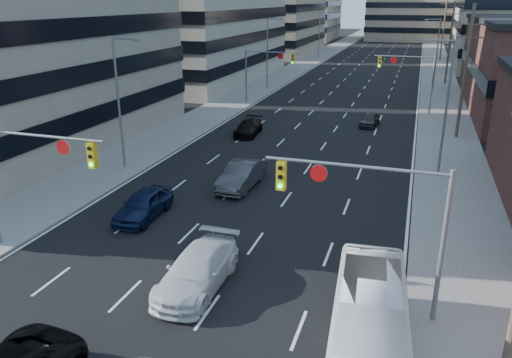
% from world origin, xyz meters
% --- Properties ---
extents(road_surface, '(18.00, 300.00, 0.02)m').
position_xyz_m(road_surface, '(0.00, 130.00, 0.01)').
color(road_surface, black).
rests_on(road_surface, ground).
extents(sidewalk_left, '(5.00, 300.00, 0.15)m').
position_xyz_m(sidewalk_left, '(-11.50, 130.00, 0.07)').
color(sidewalk_left, slate).
rests_on(sidewalk_left, ground).
extents(sidewalk_right, '(5.00, 300.00, 0.15)m').
position_xyz_m(sidewalk_right, '(11.50, 130.00, 0.07)').
color(sidewalk_right, slate).
rests_on(sidewalk_right, ground).
extents(office_left_far, '(20.00, 30.00, 16.00)m').
position_xyz_m(office_left_far, '(-24.00, 100.00, 8.00)').
color(office_left_far, gray).
rests_on(office_left_far, ground).
extents(bg_block_left, '(24.00, 24.00, 20.00)m').
position_xyz_m(bg_block_left, '(-28.00, 140.00, 10.00)').
color(bg_block_left, '#ADA089').
rests_on(bg_block_left, ground).
extents(signal_near_left, '(6.59, 0.33, 6.00)m').
position_xyz_m(signal_near_left, '(-7.45, 8.00, 4.33)').
color(signal_near_left, slate).
rests_on(signal_near_left, ground).
extents(signal_near_right, '(6.59, 0.33, 6.00)m').
position_xyz_m(signal_near_right, '(7.45, 8.00, 4.33)').
color(signal_near_right, slate).
rests_on(signal_near_right, ground).
extents(signal_far_left, '(6.09, 0.33, 6.00)m').
position_xyz_m(signal_far_left, '(-7.68, 45.00, 4.30)').
color(signal_far_left, slate).
rests_on(signal_far_left, ground).
extents(signal_far_right, '(6.09, 0.33, 6.00)m').
position_xyz_m(signal_far_right, '(7.68, 45.00, 4.30)').
color(signal_far_right, slate).
rests_on(signal_far_right, ground).
extents(utility_pole_block, '(2.20, 0.28, 11.00)m').
position_xyz_m(utility_pole_block, '(12.20, 36.00, 5.78)').
color(utility_pole_block, '#4C3D2D').
rests_on(utility_pole_block, ground).
extents(utility_pole_midblock, '(2.20, 0.28, 11.00)m').
position_xyz_m(utility_pole_midblock, '(12.20, 66.00, 5.78)').
color(utility_pole_midblock, '#4C3D2D').
rests_on(utility_pole_midblock, ground).
extents(utility_pole_distant, '(2.20, 0.28, 11.00)m').
position_xyz_m(utility_pole_distant, '(12.20, 96.00, 5.78)').
color(utility_pole_distant, '#4C3D2D').
rests_on(utility_pole_distant, ground).
extents(streetlight_left_near, '(2.03, 0.22, 9.00)m').
position_xyz_m(streetlight_left_near, '(-10.34, 20.00, 5.05)').
color(streetlight_left_near, slate).
rests_on(streetlight_left_near, ground).
extents(streetlight_left_mid, '(2.03, 0.22, 9.00)m').
position_xyz_m(streetlight_left_mid, '(-10.34, 55.00, 5.05)').
color(streetlight_left_mid, slate).
rests_on(streetlight_left_mid, ground).
extents(streetlight_left_far, '(2.03, 0.22, 9.00)m').
position_xyz_m(streetlight_left_far, '(-10.34, 90.00, 5.05)').
color(streetlight_left_far, slate).
rests_on(streetlight_left_far, ground).
extents(streetlight_right_near, '(2.03, 0.22, 9.00)m').
position_xyz_m(streetlight_right_near, '(10.34, 25.00, 5.05)').
color(streetlight_right_near, slate).
rests_on(streetlight_right_near, ground).
extents(streetlight_right_far, '(2.03, 0.22, 9.00)m').
position_xyz_m(streetlight_right_far, '(10.34, 60.00, 5.05)').
color(streetlight_right_far, slate).
rests_on(streetlight_right_far, ground).
extents(white_van, '(2.22, 5.42, 1.57)m').
position_xyz_m(white_van, '(0.71, 7.55, 0.79)').
color(white_van, silver).
rests_on(white_van, ground).
extents(transit_bus, '(3.07, 9.94, 2.73)m').
position_xyz_m(transit_bus, '(7.97, 3.98, 1.36)').
color(transit_bus, silver).
rests_on(transit_bus, ground).
extents(sedan_blue, '(1.88, 4.51, 1.53)m').
position_xyz_m(sedan_blue, '(-4.99, 13.10, 0.76)').
color(sedan_blue, '#0D1736').
rests_on(sedan_blue, ground).
extents(sedan_grey_center, '(1.95, 5.00, 1.62)m').
position_xyz_m(sedan_grey_center, '(-1.43, 19.12, 0.81)').
color(sedan_grey_center, '#37373A').
rests_on(sedan_grey_center, ground).
extents(sedan_black_far, '(2.18, 4.64, 1.31)m').
position_xyz_m(sedan_black_far, '(-5.20, 31.61, 0.65)').
color(sedan_black_far, black).
rests_on(sedan_black_far, ground).
extents(sedan_grey_right, '(1.77, 3.74, 1.24)m').
position_xyz_m(sedan_grey_right, '(4.64, 38.16, 0.62)').
color(sedan_grey_right, '#2C2C2E').
rests_on(sedan_grey_right, ground).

